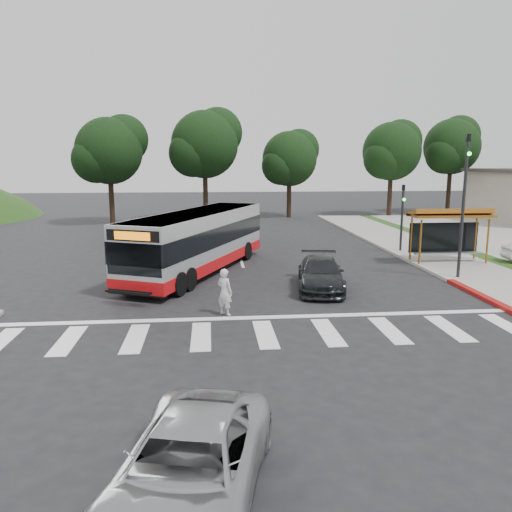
{
  "coord_description": "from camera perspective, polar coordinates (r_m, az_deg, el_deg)",
  "views": [
    {
      "loc": [
        -1.68,
        -19.77,
        5.31
      ],
      "look_at": [
        0.15,
        -0.27,
        1.6
      ],
      "focal_mm": 35.0,
      "sensor_mm": 36.0,
      "label": 1
    }
  ],
  "objects": [
    {
      "name": "traffic_signal_ne_short",
      "position": [
        30.56,
        16.39,
        4.97
      ],
      "size": [
        0.18,
        0.37,
        4.0
      ],
      "color": "black",
      "rests_on": "ground"
    },
    {
      "name": "pedestrian",
      "position": [
        17.5,
        -3.59,
        -4.12
      ],
      "size": [
        0.72,
        0.69,
        1.66
      ],
      "primitive_type": "imported",
      "rotation": [
        0.0,
        0.0,
        2.45
      ],
      "color": "silver",
      "rests_on": "ground"
    },
    {
      "name": "dark_sedan",
      "position": [
        21.2,
        7.38,
        -2.01
      ],
      "size": [
        2.62,
        4.84,
        1.33
      ],
      "primitive_type": "imported",
      "rotation": [
        0.0,
        0.0,
        -0.17
      ],
      "color": "black",
      "rests_on": "ground"
    },
    {
      "name": "crosswalk_ladder",
      "position": [
        15.78,
        1.07,
        -8.91
      ],
      "size": [
        18.0,
        2.6,
        0.01
      ],
      "primitive_type": "cube",
      "color": "silver",
      "rests_on": "ground"
    },
    {
      "name": "sidewalk_east",
      "position": [
        30.98,
        18.89,
        0.38
      ],
      "size": [
        4.0,
        40.0,
        0.12
      ],
      "primitive_type": "cube",
      "color": "gray",
      "rests_on": "ground"
    },
    {
      "name": "tree_north_a",
      "position": [
        45.87,
        -5.79,
        12.69
      ],
      "size": [
        6.6,
        6.15,
        10.17
      ],
      "color": "black",
      "rests_on": "ground"
    },
    {
      "name": "tree_north_c",
      "position": [
        44.62,
        -16.35,
        11.56
      ],
      "size": [
        6.16,
        5.74,
        9.3
      ],
      "color": "black",
      "rests_on": "ground"
    },
    {
      "name": "tree_ne_b",
      "position": [
        55.67,
        21.51,
        11.65
      ],
      "size": [
        6.16,
        5.74,
        10.02
      ],
      "color": "black",
      "rests_on": "ground"
    },
    {
      "name": "ground",
      "position": [
        20.54,
        -0.49,
        -4.26
      ],
      "size": [
        140.0,
        140.0,
        0.0
      ],
      "primitive_type": "plane",
      "color": "black",
      "rests_on": "ground"
    },
    {
      "name": "curb_east",
      "position": [
        30.21,
        15.43,
        0.36
      ],
      "size": [
        0.3,
        40.0,
        0.15
      ],
      "primitive_type": "cube",
      "color": "#9E9991",
      "rests_on": "ground"
    },
    {
      "name": "tree_north_b",
      "position": [
        48.46,
        3.92,
        11.12
      ],
      "size": [
        5.72,
        5.33,
        8.43
      ],
      "color": "black",
      "rests_on": "ground"
    },
    {
      "name": "tree_ne_a",
      "position": [
        51.04,
        15.32,
        11.57
      ],
      "size": [
        6.16,
        5.74,
        9.3
      ],
      "color": "black",
      "rests_on": "parking_lot"
    },
    {
      "name": "curb_east_red",
      "position": [
        21.38,
        24.89,
        -4.46
      ],
      "size": [
        0.32,
        6.0,
        0.15
      ],
      "primitive_type": "cube",
      "color": "maroon",
      "rests_on": "ground"
    },
    {
      "name": "silver_suv_south",
      "position": [
        8.43,
        -7.67,
        -22.9
      ],
      "size": [
        3.17,
        5.06,
        1.3
      ],
      "primitive_type": "imported",
      "rotation": [
        0.0,
        0.0,
        -0.23
      ],
      "color": "#A6A9AB",
      "rests_on": "ground"
    },
    {
      "name": "traffic_signal_ne_tall",
      "position": [
        24.11,
        22.7,
        6.5
      ],
      "size": [
        0.18,
        0.37,
        6.5
      ],
      "color": "black",
      "rests_on": "ground"
    },
    {
      "name": "bus_shelter",
      "position": [
        27.99,
        21.21,
        3.93
      ],
      "size": [
        4.2,
        1.6,
        2.86
      ],
      "color": "#905218",
      "rests_on": "sidewalk_east"
    },
    {
      "name": "transit_bus",
      "position": [
        24.32,
        -6.61,
        1.57
      ],
      "size": [
        6.9,
        11.41,
        2.94
      ],
      "primitive_type": null,
      "rotation": [
        0.0,
        0.0,
        -0.42
      ],
      "color": "#AEB0B3",
      "rests_on": "ground"
    }
  ]
}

